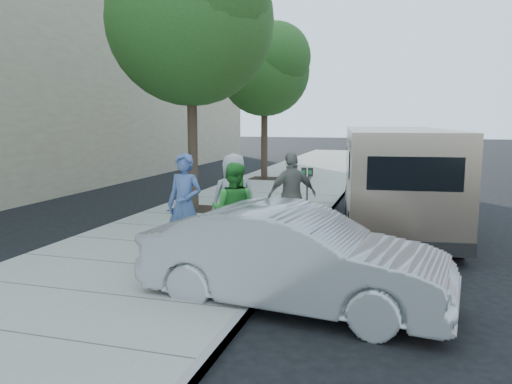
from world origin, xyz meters
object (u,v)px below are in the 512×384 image
Objects in this scene: person_officer at (185,205)px; person_gray_shirt at (234,199)px; van at (395,177)px; person_striped_polo at (292,196)px; tree_far at (266,67)px; sedan at (294,258)px; parking_meter at (307,183)px; person_green_shirt at (234,210)px; tree_near at (192,15)px.

person_officer is 1.23m from person_gray_shirt.
person_striped_polo is at bearing -140.89° from van.
tree_far is 1.44× the size of sedan.
van is at bearing 8.07° from parking_meter.
van is 3.67× the size of person_striped_polo.
parking_meter is at bearing 74.50° from person_officer.
van reaches higher than person_green_shirt.
parking_meter is 2.14m from van.
person_gray_shirt reaches higher than person_striped_polo.
person_gray_shirt reaches higher than parking_meter.
person_striped_polo reaches higher than parking_meter.
tree_far reaches higher than parking_meter.
person_gray_shirt is at bearing -55.96° from tree_near.
person_striped_polo is at bearing 56.87° from person_officer.
tree_far is 9.88m from parking_meter.
person_gray_shirt is (-1.84, 2.66, 0.36)m from sedan.
person_officer reaches higher than sedan.
person_striped_polo is (3.45, -2.75, -4.45)m from tree_near.
person_gray_shirt reaches higher than sedan.
van is 4.34m from person_gray_shirt.
sedan is 2.52× the size of person_green_shirt.
person_striped_polo is at bearing -71.54° from tree_far.
tree_near is at bearing 118.98° from person_officer.
parking_meter is at bearing -178.86° from van.
person_officer is (-3.73, -4.08, -0.19)m from van.
tree_far is 11.55m from person_striped_polo.
parking_meter is 4.10m from person_officer.
person_officer is (-2.45, 1.58, 0.39)m from sedan.
person_officer is 1.04× the size of person_striped_polo.
person_gray_shirt is at bearing -143.22° from van.
van is 3.87× the size of person_green_shirt.
tree_near is 6.66m from person_officer.
person_green_shirt is at bearing -133.23° from van.
person_striped_polo is (0.75, 1.70, 0.05)m from person_green_shirt.
person_officer is 1.09× the size of person_green_shirt.
person_officer is 1.03× the size of person_gray_shirt.
tree_near is at bearing 165.52° from parking_meter.
sedan is at bearing -25.18° from person_officer.
person_officer is at bearing -139.53° from van.
person_gray_shirt is at bearing -110.70° from parking_meter.
van is 5.53m from person_officer.
person_striped_polo is (-0.80, 3.49, 0.35)m from sedan.
tree_near is at bearing -86.88° from person_gray_shirt.
tree_near reaches higher than person_striped_polo.
parking_meter is (3.43, -0.88, -4.40)m from tree_near.
person_green_shirt is (-0.72, -3.57, -0.10)m from parking_meter.
tree_far reaches higher than sedan.
person_striped_polo is (3.45, -10.35, -3.79)m from tree_far.
tree_far is at bearing -106.27° from person_striped_polo.
person_officer is at bearing -81.60° from tree_far.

